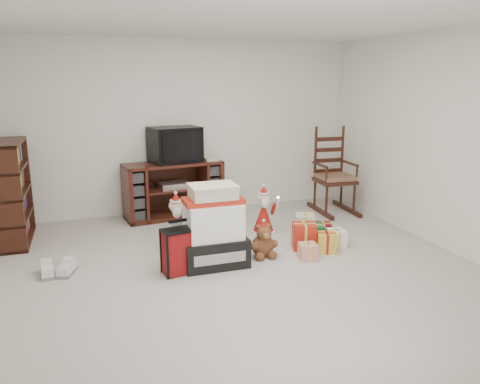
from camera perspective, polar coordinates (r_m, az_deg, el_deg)
name	(u,v)px	position (r m, az deg, el deg)	size (l,w,h in m)	color
room	(240,152)	(4.55, -0.01, 4.85)	(5.01, 5.01, 2.51)	beige
tv_stand	(174,190)	(6.77, -8.09, 0.29)	(1.44, 0.68, 0.79)	#451913
bookshelf	(12,194)	(6.26, -26.01, -0.24)	(0.34, 1.01, 1.23)	#3D1710
rocking_chair	(333,182)	(7.12, 11.21, 1.24)	(0.56, 0.89, 1.31)	#3D1710
gift_pile	(213,231)	(4.98, -3.26, -4.74)	(0.69, 0.50, 0.86)	black
red_suitcase	(181,251)	(4.83, -7.17, -7.13)	(0.39, 0.25, 0.56)	maroon
stocking	(224,239)	(5.05, -1.99, -5.70)	(0.25, 0.11, 0.54)	#0B650D
teddy_bear	(263,242)	(5.26, 2.83, -6.16)	(0.25, 0.22, 0.38)	brown
santa_figurine	(263,215)	(6.01, 2.88, -2.84)	(0.31, 0.29, 0.63)	maroon
mrs_claus_figurine	(177,226)	(5.59, -7.72, -4.11)	(0.32, 0.30, 0.65)	maroon
sneaker_pair	(57,270)	(5.17, -21.39, -8.82)	(0.38, 0.32, 0.11)	silver
gift_cluster	(316,236)	(5.68, 9.23, -5.30)	(0.69, 1.01, 0.24)	#AB2513
crt_television	(175,145)	(6.69, -7.94, 5.75)	(0.77, 0.63, 0.50)	black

